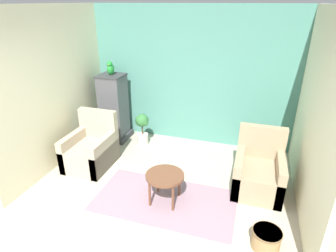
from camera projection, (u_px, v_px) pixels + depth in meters
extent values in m
plane|color=#B2A893|center=(132.00, 242.00, 3.51)|extent=(20.00, 20.00, 0.00)
cube|color=#4C897A|center=(191.00, 77.00, 5.60)|extent=(4.18, 0.06, 2.72)
cube|color=beige|center=(54.00, 90.00, 4.83)|extent=(0.06, 3.01, 2.72)
cube|color=beige|center=(317.00, 117.00, 3.69)|extent=(0.06, 3.01, 2.72)
cube|color=gray|center=(165.00, 200.00, 4.24)|extent=(2.10, 1.11, 0.01)
cylinder|color=brown|center=(165.00, 176.00, 4.06)|extent=(0.56, 0.56, 0.04)
cylinder|color=brown|center=(150.00, 194.00, 4.05)|extent=(0.04, 0.04, 0.43)
cylinder|color=brown|center=(173.00, 199.00, 3.95)|extent=(0.04, 0.04, 0.43)
cylinder|color=brown|center=(158.00, 180.00, 4.35)|extent=(0.04, 0.04, 0.43)
cylinder|color=brown|center=(179.00, 184.00, 4.26)|extent=(0.04, 0.04, 0.43)
cube|color=tan|center=(91.00, 155.00, 5.07)|extent=(0.73, 0.87, 0.42)
cube|color=tan|center=(98.00, 123.00, 5.19)|extent=(0.73, 0.14, 0.54)
cube|color=tan|center=(75.00, 148.00, 5.11)|extent=(0.12, 0.87, 0.60)
cube|color=tan|center=(105.00, 153.00, 4.94)|extent=(0.12, 0.87, 0.60)
cube|color=#9E896B|center=(258.00, 179.00, 4.40)|extent=(0.73, 0.87, 0.42)
cube|color=#9E896B|center=(262.00, 142.00, 4.52)|extent=(0.73, 0.14, 0.54)
cube|color=#9E896B|center=(238.00, 170.00, 4.45)|extent=(0.12, 0.87, 0.60)
cube|color=#9E896B|center=(279.00, 177.00, 4.28)|extent=(0.12, 0.87, 0.60)
cube|color=#353539|center=(116.00, 135.00, 6.17)|extent=(0.59, 0.59, 0.11)
cube|color=#4C4C51|center=(114.00, 106.00, 5.89)|extent=(0.48, 0.48, 1.26)
cube|color=#353539|center=(111.00, 75.00, 5.63)|extent=(0.50, 0.50, 0.03)
ellipsoid|color=#1E842D|center=(111.00, 70.00, 5.58)|extent=(0.13, 0.16, 0.21)
sphere|color=#1E842D|center=(110.00, 64.00, 5.51)|extent=(0.11, 0.11, 0.11)
cone|color=gold|center=(108.00, 65.00, 5.47)|extent=(0.05, 0.05, 0.05)
cone|color=#1E842D|center=(112.00, 70.00, 5.65)|extent=(0.07, 0.13, 0.18)
cylinder|color=beige|center=(143.00, 139.00, 5.89)|extent=(0.24, 0.24, 0.22)
cylinder|color=brown|center=(142.00, 129.00, 5.80)|extent=(0.03, 0.03, 0.22)
sphere|color=#337038|center=(142.00, 120.00, 5.72)|extent=(0.27, 0.27, 0.27)
sphere|color=#337038|center=(139.00, 121.00, 5.78)|extent=(0.16, 0.16, 0.16)
sphere|color=#337038|center=(145.00, 123.00, 5.69)|extent=(0.15, 0.15, 0.15)
cylinder|color=#A37F51|center=(266.00, 239.00, 3.39)|extent=(0.34, 0.34, 0.25)
cylinder|color=brown|center=(268.00, 232.00, 3.35)|extent=(0.36, 0.36, 0.02)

